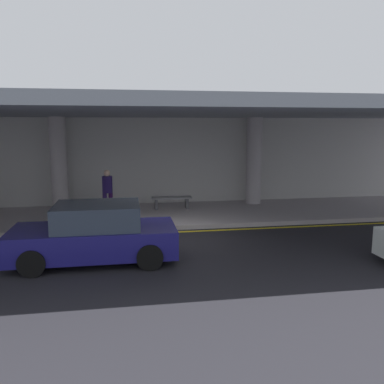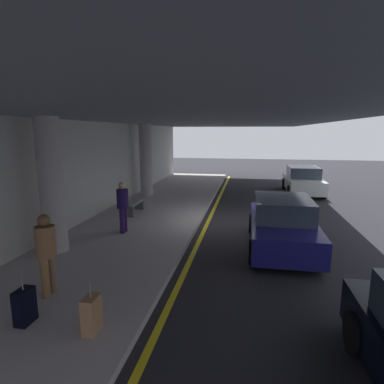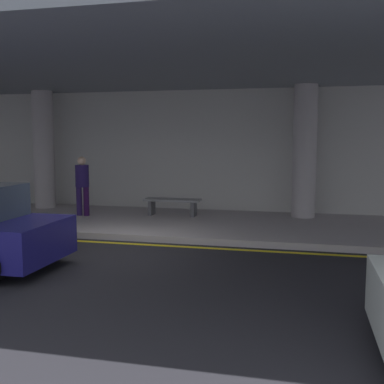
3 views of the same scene
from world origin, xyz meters
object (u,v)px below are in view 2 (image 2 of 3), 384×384
Objects in this scene: car_navy at (282,224)px; traveler_with_luggage at (123,204)px; car_white at (303,181)px; suitcase_upright_secondary at (92,315)px; person_waiting_for_ride at (46,249)px; support_column_left_mid at (52,186)px; support_column_center at (146,160)px; bench_metal at (134,204)px; suitcase_upright_primary at (25,306)px.

car_navy is 2.44× the size of traveler_with_luggage.
suitcase_upright_secondary is (-14.10, 5.47, -0.25)m from car_white.
person_waiting_for_ride is at bearing -29.54° from car_white.
support_column_left_mid is at bearing -174.19° from person_waiting_for_ride.
traveler_with_luggage is (-6.11, -1.21, -0.86)m from support_column_center.
car_navy and car_white have the same top height.
support_column_center is 8.89m from car_navy.
traveler_with_luggage and person_waiting_for_ride have the same top height.
traveler_with_luggage is 2.63m from bench_metal.
car_white reaches higher than suitcase_upright_primary.
person_waiting_for_ride is 6.68m from bench_metal.
car_white is 15.13m from suitcase_upright_secondary.
traveler_with_luggage is at bearing -6.87° from suitcase_upright_primary.
traveler_with_luggage is 1.87× the size of suitcase_upright_secondary.
bench_metal is (7.61, 2.11, 0.04)m from suitcase_upright_secondary.
traveler_with_luggage is (1.89, -1.21, -0.86)m from support_column_left_mid.
person_waiting_for_ride is at bearing 1.20° from suitcase_upright_primary.
person_waiting_for_ride reaches higher than car_navy.
person_waiting_for_ride is 1.18m from suitcase_upright_primary.
car_white is 15.60m from suitcase_upright_primary.
suitcase_upright_secondary is at bearing 31.11° from person_waiting_for_ride.
suitcase_upright_primary is 1.00× the size of suitcase_upright_secondary.
support_column_left_mid is at bearing 14.94° from suitcase_upright_primary.
car_navy is 5.04m from traveler_with_luggage.
support_column_center is 3.96m from bench_metal.
support_column_left_mid reaches higher than car_navy.
suitcase_upright_primary is (-4.99, 4.74, -0.25)m from car_navy.
car_navy is at bearing -14.05° from car_white.
traveler_with_luggage reaches higher than car_navy.
suitcase_upright_primary is at bearing -155.04° from support_column_left_mid.
car_navy is at bearing -53.57° from suitcase_upright_primary.
suitcase_upright_primary is at bearing 41.99° from traveler_with_luggage.
support_column_center is 2.17× the size of traveler_with_luggage.
person_waiting_for_ride is at bearing 40.07° from traveler_with_luggage.
support_column_left_mid is 1.00× the size of support_column_center.
suitcase_upright_primary is (-5.09, -0.28, -0.65)m from traveler_with_luggage.
car_white is at bearing 7.08° from suitcase_upright_secondary.
car_navy is at bearing -114.92° from bench_metal.
support_column_center is at bearing -72.45° from car_white.
suitcase_upright_secondary is at bearing -139.68° from support_column_left_mid.
person_waiting_for_ride reaches higher than suitcase_upright_primary.
car_white is 9.98m from bench_metal.
support_column_left_mid is 0.89× the size of car_white.
traveler_with_luggage is 5.14m from suitcase_upright_primary.
car_navy is at bearing -74.01° from support_column_left_mid.
support_column_left_mid is 0.89× the size of car_navy.
traveler_with_luggage is at bearing 156.91° from person_waiting_for_ride.
support_column_center is 10.36m from person_waiting_for_ride.
bench_metal is at bearing -128.22° from traveler_with_luggage.
car_navy is 6.37m from person_waiting_for_ride.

